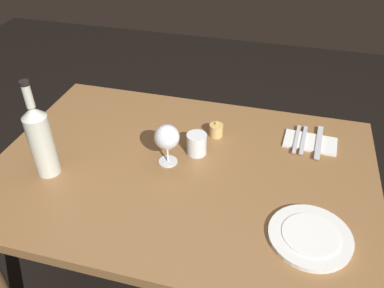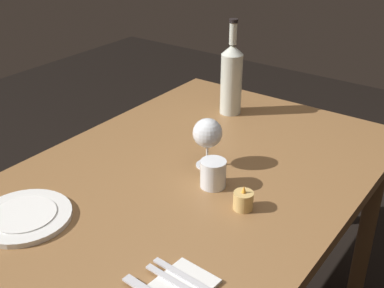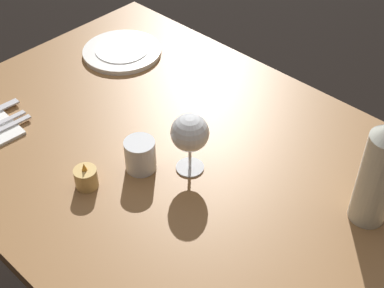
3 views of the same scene
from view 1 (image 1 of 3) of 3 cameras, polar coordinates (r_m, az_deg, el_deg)
The scene contains 10 objects.
dining_table at distance 1.39m, azimuth -1.36°, elevation -6.20°, with size 1.30×0.90×0.74m.
wine_glass_left at distance 1.29m, azimuth -3.71°, elevation 0.93°, with size 0.09×0.09×0.15m.
wine_bottle at distance 1.32m, azimuth -21.33°, elevation 0.62°, with size 0.08×0.08×0.34m.
water_tumbler at distance 1.38m, azimuth 0.68°, elevation -0.13°, with size 0.07×0.07×0.08m.
votive_candle at distance 1.47m, azimuth 3.57°, elevation 2.01°, with size 0.05×0.05×0.07m.
dinner_plate at distance 1.16m, azimuth 16.95°, elevation -12.81°, with size 0.23×0.23×0.02m.
folded_napkin at distance 1.50m, azimuth 16.96°, elevation 0.25°, with size 0.20×0.12×0.01m.
fork_inner at distance 1.50m, azimuth 16.06°, elevation 0.60°, with size 0.03×0.18×0.00m.
fork_outer at distance 1.50m, azimuth 15.12°, elevation 0.75°, with size 0.03×0.18×0.00m.
table_knife at distance 1.50m, azimuth 18.13°, elevation 0.27°, with size 0.03×0.21×0.00m.
Camera 1 is at (0.29, -0.97, 1.60)m, focal length 36.33 mm.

